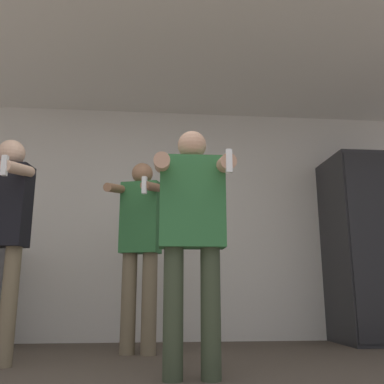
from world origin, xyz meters
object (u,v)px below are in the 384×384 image
at_px(person_spectator_back, 140,241).
at_px(refrigerator, 370,248).
at_px(person_man_side, 3,224).
at_px(person_woman_foreground, 192,224).

bearing_deg(person_spectator_back, refrigerator, 12.89).
bearing_deg(person_man_side, person_woman_foreground, -23.72).
bearing_deg(refrigerator, person_woman_foreground, -140.97).
distance_m(person_woman_foreground, person_man_side, 1.48).
height_order(refrigerator, person_woman_foreground, refrigerator).
relative_size(person_man_side, person_spectator_back, 1.01).
height_order(person_man_side, person_spectator_back, person_man_side).
relative_size(person_woman_foreground, person_spectator_back, 0.94).
bearing_deg(person_spectator_back, person_man_side, -153.47).
relative_size(refrigerator, person_woman_foreground, 1.24).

